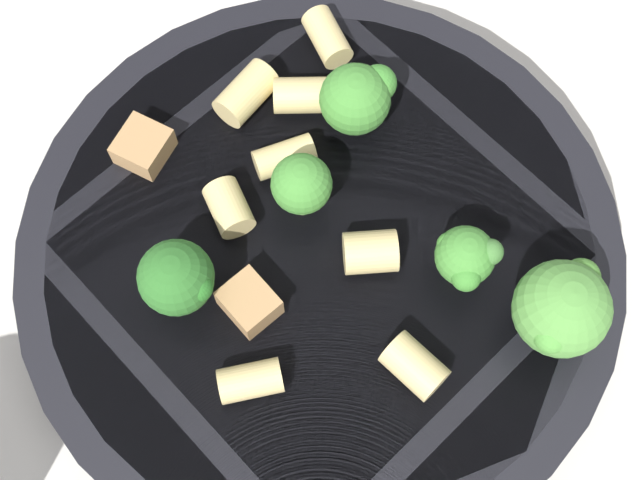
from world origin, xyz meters
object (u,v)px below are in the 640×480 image
at_px(rigatoni_1, 229,208).
at_px(rigatoni_3, 301,95).
at_px(broccoli_floret_1, 562,308).
at_px(rigatoni_6, 415,366).
at_px(chicken_chunk_1, 249,303).
at_px(rigatoni_0, 327,37).
at_px(broccoli_floret_0, 465,258).
at_px(rigatoni_7, 370,252).
at_px(rigatoni_5, 246,93).
at_px(broccoli_floret_4, 177,278).
at_px(chicken_chunk_0, 143,146).
at_px(broccoli_floret_3, 359,97).
at_px(pasta_bowl, 320,260).
at_px(rigatoni_2, 250,381).
at_px(broccoli_floret_2, 310,182).
at_px(rigatoni_4, 290,155).

bearing_deg(rigatoni_1, rigatoni_3, 39.81).
distance_m(broccoli_floret_1, rigatoni_1, 0.14).
relative_size(rigatoni_6, chicken_chunk_1, 1.13).
bearing_deg(rigatoni_1, rigatoni_0, 42.78).
relative_size(broccoli_floret_0, rigatoni_7, 1.50).
bearing_deg(broccoli_floret_1, rigatoni_6, 177.33).
height_order(rigatoni_5, rigatoni_7, rigatoni_7).
bearing_deg(rigatoni_7, broccoli_floret_4, 171.27).
bearing_deg(chicken_chunk_0, rigatoni_5, 8.74).
relative_size(broccoli_floret_3, broccoli_floret_4, 0.87).
bearing_deg(broccoli_floret_3, pasta_bowl, -126.21).
bearing_deg(rigatoni_6, rigatoni_1, 116.99).
xyz_separation_m(pasta_bowl, broccoli_floret_1, (0.07, -0.07, 0.04)).
bearing_deg(pasta_bowl, rigatoni_7, -34.36).
distance_m(rigatoni_2, rigatoni_5, 0.13).
relative_size(rigatoni_0, rigatoni_6, 1.07).
xyz_separation_m(broccoli_floret_2, rigatoni_5, (-0.01, 0.06, -0.01)).
relative_size(broccoli_floret_0, broccoli_floret_4, 0.81).
height_order(rigatoni_3, chicken_chunk_0, rigatoni_3).
height_order(rigatoni_6, rigatoni_7, rigatoni_7).
bearing_deg(pasta_bowl, rigatoni_4, 86.68).
relative_size(rigatoni_5, chicken_chunk_0, 1.29).
distance_m(broccoli_floret_0, rigatoni_1, 0.10).
height_order(pasta_bowl, rigatoni_5, rigatoni_5).
bearing_deg(broccoli_floret_0, rigatoni_6, -137.88).
height_order(rigatoni_3, chicken_chunk_1, rigatoni_3).
xyz_separation_m(pasta_bowl, rigatoni_6, (0.02, -0.06, 0.02)).
height_order(rigatoni_3, rigatoni_4, rigatoni_3).
bearing_deg(rigatoni_6, broccoli_floret_3, 78.98).
distance_m(broccoli_floret_1, rigatoni_0, 0.16).
height_order(pasta_bowl, rigatoni_2, rigatoni_2).
bearing_deg(broccoli_floret_0, rigatoni_7, 148.80).
xyz_separation_m(broccoli_floret_3, rigatoni_1, (-0.07, -0.02, -0.01)).
bearing_deg(rigatoni_2, broccoli_floret_1, -9.71).
bearing_deg(rigatoni_0, chicken_chunk_0, -166.53).
height_order(broccoli_floret_2, chicken_chunk_0, broccoli_floret_2).
bearing_deg(broccoli_floret_0, rigatoni_2, -172.42).
bearing_deg(broccoli_floret_4, broccoli_floret_3, 28.11).
height_order(broccoli_floret_2, rigatoni_0, broccoli_floret_2).
distance_m(broccoli_floret_3, rigatoni_5, 0.05).
bearing_deg(rigatoni_1, broccoli_floret_0, -36.72).
distance_m(broccoli_floret_3, rigatoni_6, 0.12).
distance_m(broccoli_floret_4, chicken_chunk_1, 0.03).
bearing_deg(rigatoni_3, pasta_bowl, -104.31).
bearing_deg(chicken_chunk_1, chicken_chunk_0, 103.08).
bearing_deg(rigatoni_6, rigatoni_5, 98.55).
relative_size(rigatoni_7, chicken_chunk_0, 1.02).
relative_size(broccoli_floret_1, rigatoni_4, 1.69).
bearing_deg(pasta_bowl, broccoli_floret_2, 80.04).
bearing_deg(broccoli_floret_0, broccoli_floret_1, -53.77).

